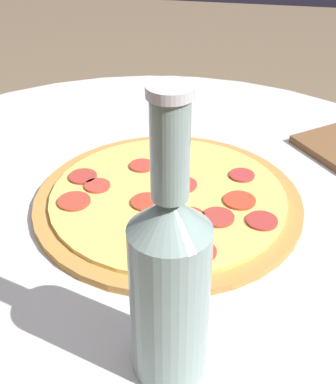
{
  "coord_description": "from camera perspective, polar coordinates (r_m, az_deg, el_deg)",
  "views": [
    {
      "loc": [
        -0.13,
        0.55,
        1.14
      ],
      "look_at": [
        -0.02,
        -0.03,
        0.75
      ],
      "focal_mm": 50.0,
      "sensor_mm": 36.0,
      "label": 1
    }
  ],
  "objects": [
    {
      "name": "table",
      "position": [
        0.81,
        -2.08,
        -12.15
      ],
      "size": [
        0.98,
        0.98,
        0.73
      ],
      "color": "silver",
      "rests_on": "ground_plane"
    },
    {
      "name": "pizza",
      "position": [
        0.71,
        0.01,
        -0.84
      ],
      "size": [
        0.36,
        0.36,
        0.02
      ],
      "color": "#B77F3D",
      "rests_on": "table"
    },
    {
      "name": "beer_bottle",
      "position": [
        0.45,
        0.18,
        -9.4
      ],
      "size": [
        0.07,
        0.07,
        0.28
      ],
      "color": "gray",
      "rests_on": "table"
    }
  ]
}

